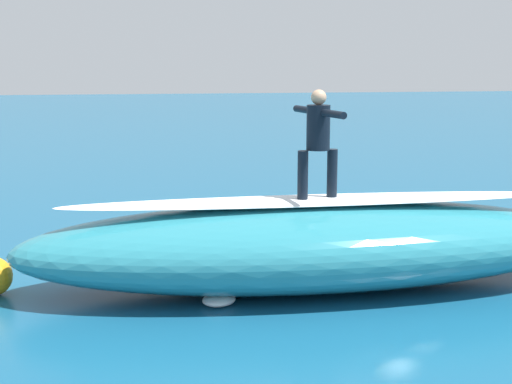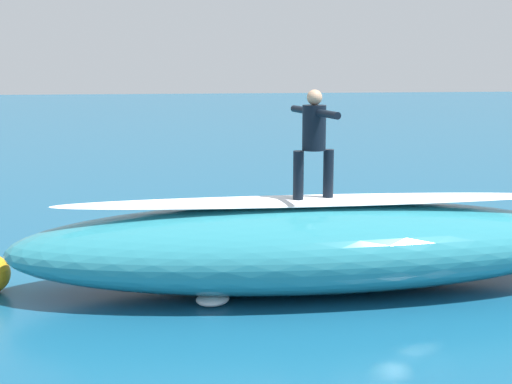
{
  "view_description": "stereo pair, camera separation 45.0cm",
  "coord_description": "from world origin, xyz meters",
  "px_view_note": "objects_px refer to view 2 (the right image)",
  "views": [
    {
      "loc": [
        3.23,
        13.97,
        3.66
      ],
      "look_at": [
        1.08,
        0.72,
        1.19
      ],
      "focal_mm": 51.96,
      "sensor_mm": 36.0,
      "label": 1
    },
    {
      "loc": [
        2.78,
        14.04,
        3.66
      ],
      "look_at": [
        1.08,
        0.72,
        1.19
      ],
      "focal_mm": 51.96,
      "sensor_mm": 36.0,
      "label": 2
    }
  ],
  "objects_px": {
    "surfer_riding": "(314,136)",
    "surfboard_riding": "(313,201)",
    "surfboard_paddling": "(214,228)",
    "surfer_paddling": "(218,221)"
  },
  "relations": [
    {
      "from": "surfboard_riding",
      "to": "surfer_paddling",
      "type": "relative_size",
      "value": 1.64
    },
    {
      "from": "surfboard_paddling",
      "to": "surfboard_riding",
      "type": "bearing_deg",
      "value": 155.29
    },
    {
      "from": "surfboard_riding",
      "to": "surfboard_paddling",
      "type": "height_order",
      "value": "surfboard_riding"
    },
    {
      "from": "surfboard_riding",
      "to": "surfer_riding",
      "type": "height_order",
      "value": "surfer_riding"
    },
    {
      "from": "surfer_riding",
      "to": "surfboard_paddling",
      "type": "xyz_separation_m",
      "value": [
        1.27,
        -4.22,
        -2.4
      ]
    },
    {
      "from": "surfer_riding",
      "to": "surfer_paddling",
      "type": "bearing_deg",
      "value": -86.88
    },
    {
      "from": "surfboard_riding",
      "to": "surfer_riding",
      "type": "distance_m",
      "value": 1.03
    },
    {
      "from": "surfer_riding",
      "to": "surfboard_paddling",
      "type": "bearing_deg",
      "value": -86.17
    },
    {
      "from": "surfboard_paddling",
      "to": "surfer_riding",
      "type": "bearing_deg",
      "value": 155.29
    },
    {
      "from": "surfer_riding",
      "to": "surfboard_riding",
      "type": "bearing_deg",
      "value": -110.04
    }
  ]
}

